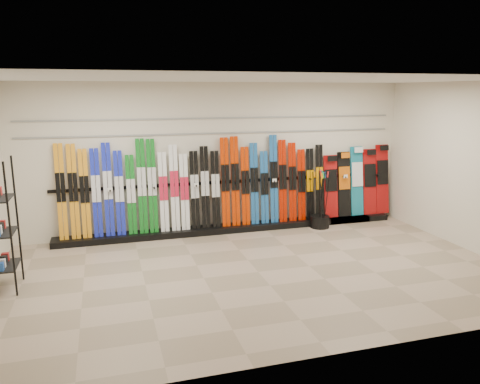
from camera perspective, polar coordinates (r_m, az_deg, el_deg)
name	(u,v)px	position (r m, az deg, el deg)	size (l,w,h in m)	color
floor	(258,272)	(7.57, 2.24, -9.71)	(8.00, 8.00, 0.00)	#87745D
back_wall	(220,158)	(9.52, -2.51, 4.20)	(8.00, 8.00, 0.00)	beige
right_wall	(474,168)	(9.23, 26.59, 2.66)	(5.00, 5.00, 0.00)	beige
ceiling	(260,79)	(7.03, 2.45, 13.61)	(8.00, 8.00, 0.00)	silver
ski_rack_base	(233,228)	(9.68, -0.82, -4.40)	(8.00, 0.40, 0.12)	black
skis	(199,187)	(9.33, -5.08, 0.58)	(5.38, 0.21, 1.83)	orange
snowboards	(358,182)	(10.67, 14.15, 1.15)	(1.59, 0.24, 1.54)	#990C0C
pole_bin	(320,222)	(10.04, 9.70, -3.58)	(0.40, 0.40, 0.25)	black
ski_poles	(321,199)	(9.91, 9.86, -0.89)	(0.37, 0.39, 1.18)	black
slatwall_rail_0	(220,133)	(9.44, -2.51, 7.18)	(7.60, 0.02, 0.03)	gray
slatwall_rail_1	(219,118)	(9.42, -2.53, 9.00)	(7.60, 0.02, 0.03)	gray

